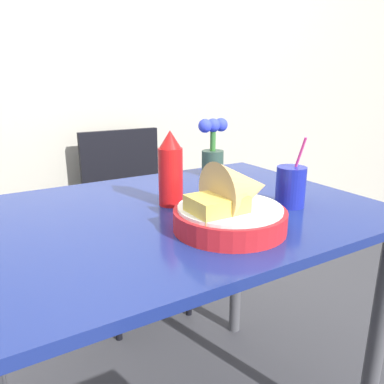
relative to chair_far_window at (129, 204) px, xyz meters
name	(u,v)px	position (x,y,z in m)	size (l,w,h in m)	color
wall_window	(64,40)	(-0.18, 0.25, 0.77)	(7.00, 0.06, 2.60)	#B7B2A3
dining_table	(175,248)	(-0.18, -0.82, 0.13)	(1.09, 0.79, 0.78)	navy
chair_far_window	(129,204)	(0.00, 0.00, 0.00)	(0.40, 0.40, 0.89)	black
food_basket	(234,205)	(-0.13, -1.01, 0.31)	(0.26, 0.26, 0.17)	red
ketchup_bottle	(171,170)	(-0.17, -0.78, 0.35)	(0.07, 0.07, 0.21)	red
drink_cup	(291,188)	(0.10, -0.96, 0.30)	(0.08, 0.08, 0.19)	#192399
flower_vase	(213,149)	(0.12, -0.55, 0.35)	(0.12, 0.08, 0.21)	#2D4738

